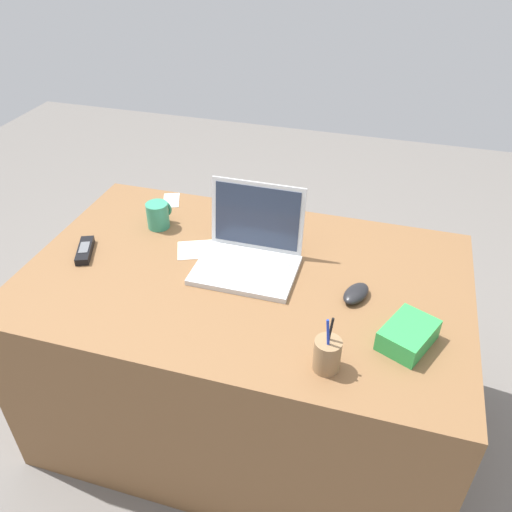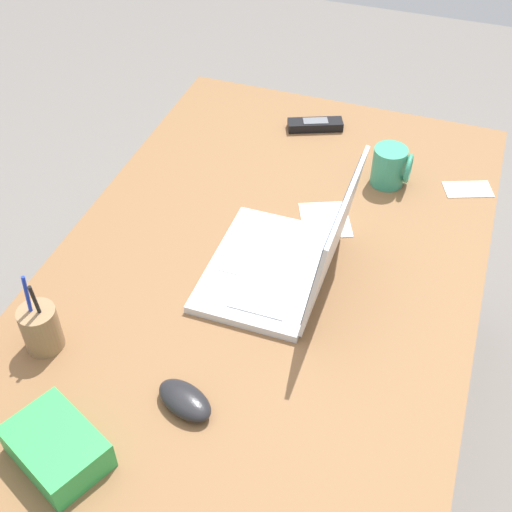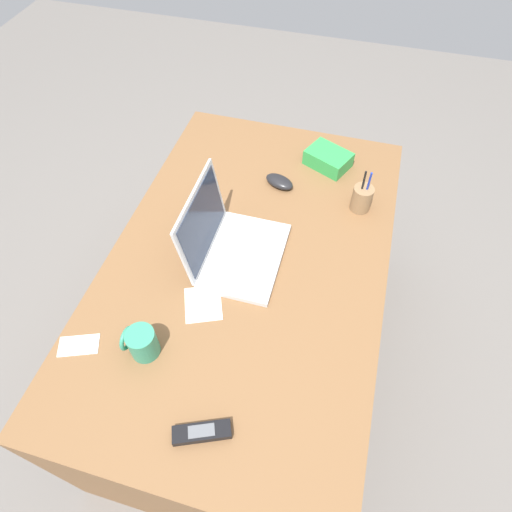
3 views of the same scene
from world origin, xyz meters
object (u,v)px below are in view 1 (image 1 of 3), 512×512
object	(u,v)px
computer_mouse	(356,293)
pen_holder	(327,354)
laptop	(250,252)
cordless_phone	(85,250)
coffee_mug_white	(158,215)
snack_bag	(408,335)

from	to	relation	value
computer_mouse	pen_holder	world-z (taller)	pen_holder
laptop	cordless_phone	distance (m)	0.57
coffee_mug_white	pen_holder	world-z (taller)	pen_holder
cordless_phone	pen_holder	xyz separation A→B (m)	(0.88, -0.28, 0.04)
snack_bag	computer_mouse	bearing A→B (deg)	136.01
cordless_phone	snack_bag	xyz separation A→B (m)	(1.08, -0.13, 0.02)
laptop	computer_mouse	world-z (taller)	laptop
computer_mouse	snack_bag	distance (m)	0.22
pen_holder	snack_bag	distance (m)	0.25
computer_mouse	pen_holder	xyz separation A→B (m)	(-0.04, -0.30, 0.03)
laptop	computer_mouse	distance (m)	0.37
coffee_mug_white	cordless_phone	bearing A→B (deg)	-126.16
laptop	pen_holder	size ratio (longest dim) A/B	1.88
coffee_mug_white	computer_mouse	bearing A→B (deg)	-15.44
computer_mouse	coffee_mug_white	world-z (taller)	coffee_mug_white
laptop	snack_bag	bearing A→B (deg)	-23.70
computer_mouse	cordless_phone	xyz separation A→B (m)	(-0.92, -0.02, -0.01)
laptop	cordless_phone	bearing A→B (deg)	-170.13
cordless_phone	pen_holder	world-z (taller)	pen_holder
coffee_mug_white	snack_bag	world-z (taller)	coffee_mug_white
laptop	computer_mouse	bearing A→B (deg)	-11.54
snack_bag	cordless_phone	bearing A→B (deg)	173.15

